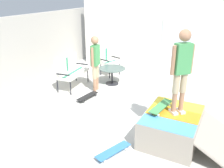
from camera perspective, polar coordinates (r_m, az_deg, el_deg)
The scene contains 12 objects.
ground_plane at distance 6.39m, azimuth 3.60°, elevation -7.49°, with size 12.00×12.00×0.10m, color beige.
back_wall_cinderblock at distance 8.21m, azimuth -23.16°, elevation 6.36°, with size 9.00×0.20×2.28m.
house_facade at distance 9.51m, azimuth 9.88°, elevation 10.99°, with size 0.23×6.00×2.73m.
skate_ramp at distance 5.37m, azimuth 14.34°, elevation -9.83°, with size 1.50×1.98×0.63m.
patio_bench at distance 8.00m, azimuth -9.97°, elevation 3.48°, with size 1.29×0.64×1.02m.
patio_chair_near_house at distance 9.11m, azimuth -0.96°, elevation 6.00°, with size 0.76×0.72×1.02m.
patio_table at distance 8.19m, azimuth 0.01°, elevation 2.70°, with size 0.90×0.90×0.57m.
person_watching at distance 7.36m, azimuth -3.98°, elevation 5.66°, with size 0.48×0.26×1.77m.
person_skater at distance 4.90m, azimuth 16.19°, elevation 4.06°, with size 0.37×0.37×1.73m.
skateboard_by_bench at distance 7.20m, azimuth -5.80°, elevation -2.89°, with size 0.82×0.32×0.10m.
skateboard_spare at distance 4.91m, azimuth 0.31°, elevation -15.56°, with size 0.82×0.49×0.10m.
skateboard_on_ramp at distance 5.27m, azimuth 11.52°, elevation -5.24°, with size 0.82×0.34×0.10m.
Camera 1 is at (-5.21, -2.06, 3.04)m, focal length 38.60 mm.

